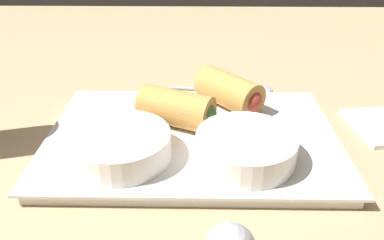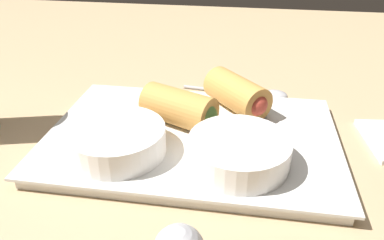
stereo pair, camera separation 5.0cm
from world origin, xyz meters
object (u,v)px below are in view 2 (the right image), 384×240
Objects in this scene: serving_plate at (192,139)px; dipping_bowl_near at (239,151)px; spoon at (264,94)px; dipping_bowl_far at (117,139)px.

dipping_bowl_near is (-5.37, 4.92, 2.27)cm from serving_plate.
spoon is (-2.81, -18.31, -2.50)cm from dipping_bowl_near.
spoon is (-15.15, -18.17, -2.50)cm from dipping_bowl_far.
serving_plate is 3.23× the size of dipping_bowl_far.
dipping_bowl_far is at bearing 50.18° from spoon.
dipping_bowl_near is 0.66× the size of spoon.
dipping_bowl_near is 1.00× the size of dipping_bowl_far.
dipping_bowl_near reaches higher than spoon.
serving_plate is 8.75cm from dipping_bowl_far.
spoon is at bearing -129.82° from dipping_bowl_far.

